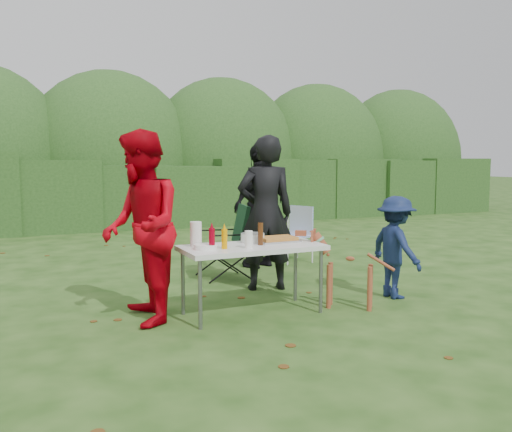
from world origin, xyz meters
name	(u,v)px	position (x,y,z in m)	size (l,w,h in m)	color
ground	(271,310)	(0.00, 0.00, 0.00)	(80.00, 80.00, 0.00)	#1E4211
hedge_row	(123,192)	(0.00, 8.00, 0.85)	(22.00, 1.40, 1.70)	#23471C
shrub_backdrop	(111,161)	(0.00, 9.60, 1.60)	(20.00, 2.60, 3.20)	#3D6628
folding_table	(252,250)	(-0.23, -0.02, 0.69)	(1.50, 0.70, 0.74)	silver
person_cook	(265,213)	(0.38, 0.92, 0.97)	(0.71, 0.47, 1.95)	black
person_red_jacket	(141,227)	(-1.37, 0.15, 0.97)	(0.94, 0.74, 1.94)	#B1000C
person_black_puffy	(261,206)	(0.94, 2.24, 0.94)	(1.10, 0.46, 1.88)	black
child	(396,247)	(1.60, -0.11, 0.61)	(0.78, 0.45, 1.21)	#122047
dog	(350,271)	(0.84, -0.27, 0.42)	(0.89, 0.35, 0.84)	brown
camping_chair	(224,242)	(0.12, 1.70, 0.52)	(0.64, 0.64, 1.03)	#14361F
lawn_chair	(293,234)	(1.60, 2.43, 0.45)	(0.53, 0.53, 0.90)	blue
food_tray	(277,241)	(0.12, 0.09, 0.75)	(0.45, 0.30, 0.02)	#B7B7BA
focaccia_bread	(277,238)	(0.12, 0.09, 0.78)	(0.40, 0.26, 0.04)	#BE772E
mustard_bottle	(224,239)	(-0.58, -0.10, 0.84)	(0.06, 0.06, 0.20)	#E39400
ketchup_bottle	(212,239)	(-0.72, -0.12, 0.85)	(0.06, 0.06, 0.22)	maroon
beer_bottle	(260,234)	(-0.14, -0.04, 0.86)	(0.06, 0.06, 0.24)	#47230F
paper_towel_roll	(196,234)	(-0.80, 0.15, 0.87)	(0.12, 0.12, 0.26)	white
cup_stack	(249,240)	(-0.35, -0.18, 0.83)	(0.08, 0.08, 0.18)	white
pasta_bowl	(253,238)	(-0.14, 0.17, 0.79)	(0.26, 0.26, 0.10)	silver
plate_stack	(205,247)	(-0.77, -0.05, 0.77)	(0.24, 0.24, 0.05)	white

